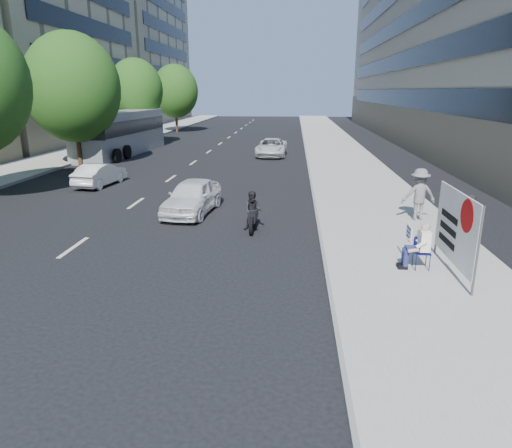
# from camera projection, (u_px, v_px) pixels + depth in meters

# --- Properties ---
(ground) EXTENTS (160.00, 160.00, 0.00)m
(ground) POSITION_uv_depth(u_px,v_px,m) (272.00, 278.00, 12.23)
(ground) COLOR black
(ground) RESTS_ON ground
(near_sidewalk) EXTENTS (5.00, 120.00, 0.15)m
(near_sidewalk) POSITION_uv_depth(u_px,v_px,m) (345.00, 164.00, 31.02)
(near_sidewalk) COLOR gray
(near_sidewalk) RESTS_ON ground
(far_sidewalk) EXTENTS (4.50, 120.00, 0.15)m
(far_sidewalk) POSITION_uv_depth(u_px,v_px,m) (52.00, 160.00, 32.66)
(far_sidewalk) COLOR gray
(far_sidewalk) RESTS_ON ground
(far_bldg_north) EXTENTS (22.00, 28.00, 28.00)m
(far_bldg_north) POSITION_uv_depth(u_px,v_px,m) (97.00, 29.00, 69.95)
(far_bldg_north) COLOR #B7AC89
(far_bldg_north) RESTS_ON ground
(near_building) EXTENTS (14.00, 70.00, 20.00)m
(near_building) POSITION_uv_depth(u_px,v_px,m) (491.00, 27.00, 38.69)
(near_building) COLOR #A39C8C
(near_building) RESTS_ON ground
(tree_far_c) EXTENTS (6.00, 6.00, 8.47)m
(tree_far_c) POSITION_uv_depth(u_px,v_px,m) (73.00, 88.00, 29.11)
(tree_far_c) COLOR #382616
(tree_far_c) RESTS_ON ground
(tree_far_d) EXTENTS (4.80, 4.80, 7.65)m
(tree_far_d) POSITION_uv_depth(u_px,v_px,m) (136.00, 90.00, 40.63)
(tree_far_d) COLOR #382616
(tree_far_d) RESTS_ON ground
(tree_far_e) EXTENTS (5.40, 5.40, 7.89)m
(tree_far_e) POSITION_uv_depth(u_px,v_px,m) (175.00, 91.00, 54.05)
(tree_far_e) COLOR #382616
(tree_far_e) RESTS_ON ground
(seated_protester) EXTENTS (0.83, 1.12, 1.31)m
(seated_protester) POSITION_uv_depth(u_px,v_px,m) (418.00, 243.00, 12.36)
(seated_protester) COLOR #131655
(seated_protester) RESTS_ON near_sidewalk
(jogger) EXTENTS (1.33, 0.86, 1.94)m
(jogger) POSITION_uv_depth(u_px,v_px,m) (419.00, 194.00, 17.03)
(jogger) COLOR slate
(jogger) RESTS_ON near_sidewalk
(pedestrian_woman) EXTENTS (0.75, 0.74, 1.75)m
(pedestrian_woman) POSITION_uv_depth(u_px,v_px,m) (468.00, 222.00, 13.80)
(pedestrian_woman) COLOR black
(pedestrian_woman) RESTS_ON near_sidewalk
(protest_banner) EXTENTS (0.08, 3.06, 2.20)m
(protest_banner) POSITION_uv_depth(u_px,v_px,m) (456.00, 227.00, 11.95)
(protest_banner) COLOR #4C4C4C
(protest_banner) RESTS_ON near_sidewalk
(white_sedan_near) EXTENTS (2.08, 4.25, 1.39)m
(white_sedan_near) POSITION_uv_depth(u_px,v_px,m) (192.00, 197.00, 18.58)
(white_sedan_near) COLOR white
(white_sedan_near) RESTS_ON ground
(white_sedan_mid) EXTENTS (1.70, 3.75, 1.19)m
(white_sedan_mid) POSITION_uv_depth(u_px,v_px,m) (100.00, 174.00, 24.05)
(white_sedan_mid) COLOR silver
(white_sedan_mid) RESTS_ON ground
(white_sedan_far) EXTENTS (2.40, 4.86, 1.33)m
(white_sedan_far) POSITION_uv_depth(u_px,v_px,m) (272.00, 147.00, 34.95)
(white_sedan_far) COLOR silver
(white_sedan_far) RESTS_ON ground
(motorcycle) EXTENTS (0.71, 2.04, 1.42)m
(motorcycle) POSITION_uv_depth(u_px,v_px,m) (253.00, 213.00, 16.34)
(motorcycle) COLOR black
(motorcycle) RESTS_ON ground
(bus) EXTENTS (3.35, 12.20, 3.30)m
(bus) POSITION_uv_depth(u_px,v_px,m) (122.00, 133.00, 35.76)
(bus) COLOR gray
(bus) RESTS_ON ground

